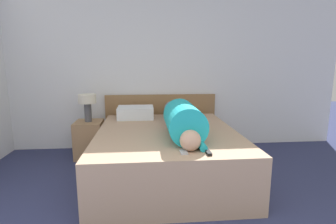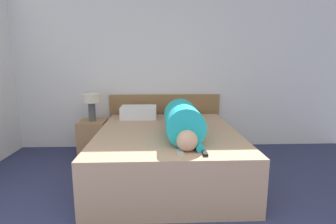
# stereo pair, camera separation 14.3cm
# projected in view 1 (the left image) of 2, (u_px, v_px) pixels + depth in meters

# --- Properties ---
(wall_back) EXTENTS (5.80, 0.06, 2.60)m
(wall_back) POSITION_uv_depth(u_px,v_px,m) (160.00, 66.00, 4.10)
(wall_back) COLOR white
(wall_back) RESTS_ON ground_plane
(bed) EXTENTS (1.62, 1.97, 0.56)m
(bed) POSITION_uv_depth(u_px,v_px,m) (167.00, 153.00, 3.14)
(bed) COLOR tan
(bed) RESTS_ON ground_plane
(headboard) EXTENTS (1.74, 0.04, 0.85)m
(headboard) POSITION_uv_depth(u_px,v_px,m) (161.00, 121.00, 4.19)
(headboard) COLOR olive
(headboard) RESTS_ON ground_plane
(nightstand) EXTENTS (0.38, 0.42, 0.52)m
(nightstand) POSITION_uv_depth(u_px,v_px,m) (90.00, 139.00, 3.76)
(nightstand) COLOR #A37A51
(nightstand) RESTS_ON ground_plane
(table_lamp) EXTENTS (0.25, 0.25, 0.39)m
(table_lamp) POSITION_uv_depth(u_px,v_px,m) (87.00, 102.00, 3.66)
(table_lamp) COLOR #4C4C51
(table_lamp) RESTS_ON nightstand
(person_lying) EXTENTS (0.38, 1.70, 0.38)m
(person_lying) POSITION_uv_depth(u_px,v_px,m) (181.00, 119.00, 2.94)
(person_lying) COLOR tan
(person_lying) RESTS_ON bed
(pillow_near_headboard) EXTENTS (0.50, 0.36, 0.17)m
(pillow_near_headboard) POSITION_uv_depth(u_px,v_px,m) (136.00, 112.00, 3.75)
(pillow_near_headboard) COLOR white
(pillow_near_headboard) RESTS_ON bed
(tv_remote) EXTENTS (0.04, 0.15, 0.02)m
(tv_remote) POSITION_uv_depth(u_px,v_px,m) (208.00, 152.00, 2.31)
(tv_remote) COLOR black
(tv_remote) RESTS_ON bed
(cell_phone) EXTENTS (0.06, 0.13, 0.01)m
(cell_phone) POSITION_uv_depth(u_px,v_px,m) (184.00, 152.00, 2.33)
(cell_phone) COLOR #B2B7BC
(cell_phone) RESTS_ON bed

